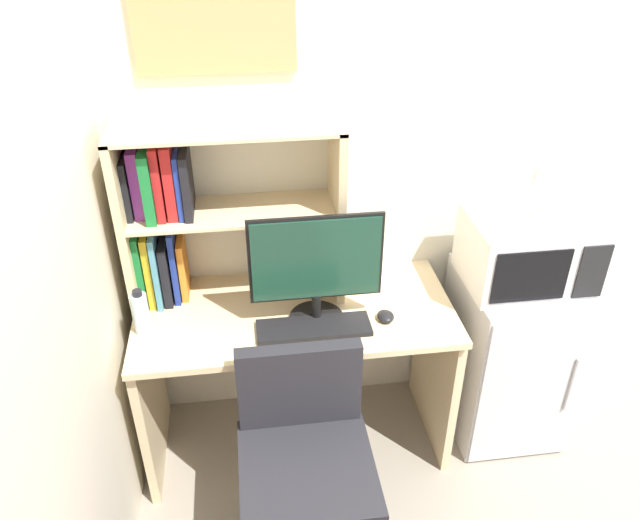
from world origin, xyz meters
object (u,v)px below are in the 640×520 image
(hutch_bookshelf, at_px, (194,210))
(wall_corkboard, at_px, (213,15))
(keyboard, at_px, (314,328))
(mini_fridge, at_px, (507,354))
(computer_mouse, at_px, (386,316))
(desk_chair, at_px, (306,476))
(microwave, at_px, (528,251))
(monitor, at_px, (316,266))
(water_bottle, at_px, (141,313))
(desk_fan, at_px, (556,184))

(hutch_bookshelf, relative_size, wall_corkboard, 1.48)
(keyboard, distance_m, mini_fridge, 0.98)
(hutch_bookshelf, xyz_separation_m, computer_mouse, (0.72, -0.28, -0.38))
(desk_chair, height_order, wall_corkboard, wall_corkboard)
(mini_fridge, xyz_separation_m, microwave, (0.00, 0.00, 0.55))
(computer_mouse, bearing_deg, monitor, 171.43)
(water_bottle, distance_m, mini_fridge, 1.62)
(monitor, height_order, microwave, monitor)
(desk_fan, xyz_separation_m, desk_chair, (-1.04, -0.52, -0.88))
(hutch_bookshelf, relative_size, water_bottle, 4.43)
(mini_fridge, bearing_deg, keyboard, -170.87)
(hutch_bookshelf, distance_m, mini_fridge, 1.53)
(mini_fridge, bearing_deg, hutch_bookshelf, 172.92)
(hutch_bookshelf, relative_size, keyboard, 1.93)
(hutch_bookshelf, distance_m, monitor, 0.53)
(hutch_bookshelf, relative_size, desk_fan, 3.15)
(keyboard, distance_m, desk_chair, 0.55)
(mini_fridge, distance_m, desk_fan, 0.85)
(monitor, bearing_deg, water_bottle, 178.93)
(keyboard, bearing_deg, mini_fridge, 9.13)
(water_bottle, relative_size, wall_corkboard, 0.33)
(monitor, bearing_deg, wall_corkboard, 130.63)
(keyboard, bearing_deg, desk_fan, 8.45)
(water_bottle, distance_m, microwave, 1.56)
(microwave, bearing_deg, hutch_bookshelf, 173.05)
(water_bottle, relative_size, microwave, 0.38)
(hutch_bookshelf, height_order, mini_fridge, hutch_bookshelf)
(desk_fan, distance_m, desk_chair, 1.45)
(computer_mouse, bearing_deg, hutch_bookshelf, 158.37)
(keyboard, relative_size, wall_corkboard, 0.77)
(desk_chair, distance_m, wall_corkboard, 1.69)
(computer_mouse, height_order, microwave, microwave)
(mini_fridge, height_order, microwave, microwave)
(hutch_bookshelf, relative_size, microwave, 1.71)
(monitor, bearing_deg, desk_fan, 4.58)
(desk_fan, bearing_deg, microwave, 173.50)
(microwave, bearing_deg, mini_fridge, -90.21)
(monitor, relative_size, desk_fan, 1.88)
(monitor, relative_size, mini_fridge, 0.64)
(monitor, relative_size, wall_corkboard, 0.88)
(keyboard, height_order, microwave, microwave)
(monitor, height_order, desk_fan, desk_fan)
(microwave, bearing_deg, desk_chair, -151.93)
(monitor, distance_m, mini_fridge, 1.07)
(monitor, height_order, wall_corkboard, wall_corkboard)
(computer_mouse, xyz_separation_m, mini_fridge, (0.61, 0.12, -0.37))
(desk_fan, bearing_deg, water_bottle, -177.77)
(hutch_bookshelf, height_order, wall_corkboard, wall_corkboard)
(microwave, xyz_separation_m, desk_chair, (-0.99, -0.53, -0.58))
(monitor, bearing_deg, desk_chair, -102.64)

